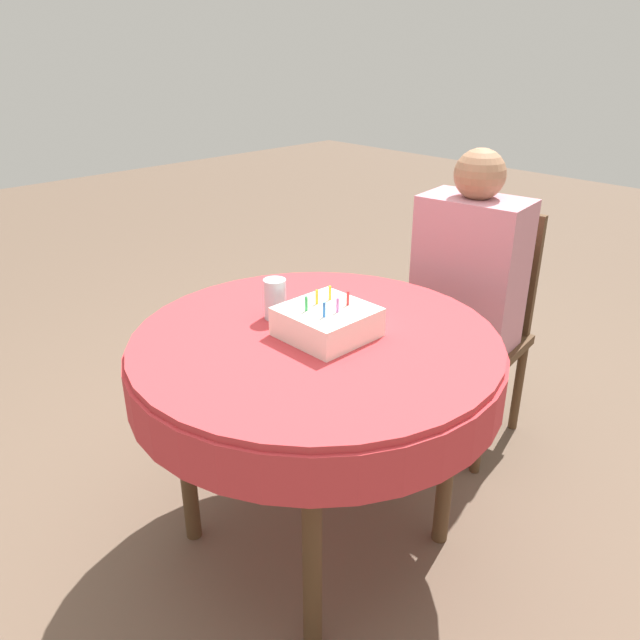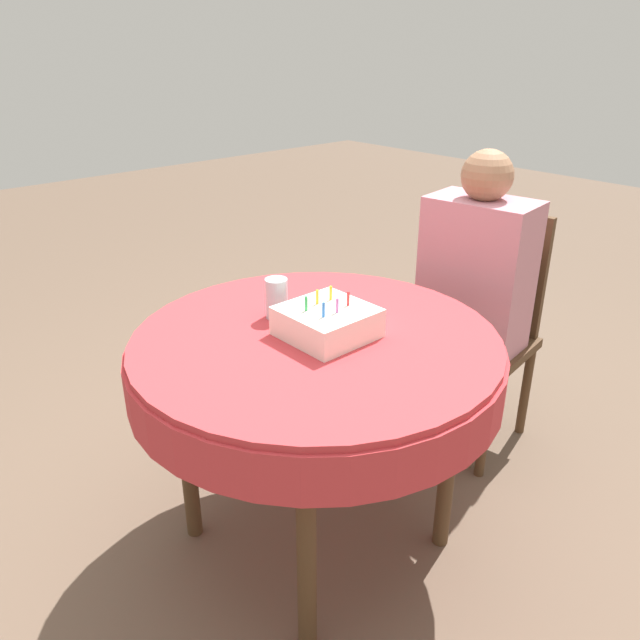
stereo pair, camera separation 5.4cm
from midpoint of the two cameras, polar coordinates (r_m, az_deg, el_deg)
name	(u,v)px [view 2 (the right image)]	position (r m, az deg, el deg)	size (l,w,h in m)	color
ground_plane	(316,536)	(2.16, 0.43, -19.17)	(12.00, 12.00, 0.00)	brown
dining_table	(316,364)	(1.78, 0.50, -4.03)	(1.05, 1.05, 0.73)	#BC3338
chair	(479,323)	(2.50, 14.97, -0.29)	(0.47, 0.47, 0.90)	#4C331E
person	(473,281)	(2.34, 14.48, 3.46)	(0.40, 0.35, 1.15)	#9E7051
birthday_cake	(327,322)	(1.72, 1.56, -0.17)	(0.23, 0.23, 0.12)	white
drinking_glass	(276,298)	(1.83, -3.18, 1.98)	(0.07, 0.07, 0.12)	silver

